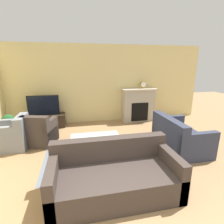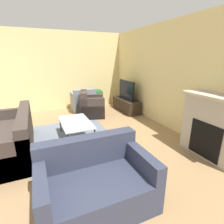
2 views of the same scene
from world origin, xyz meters
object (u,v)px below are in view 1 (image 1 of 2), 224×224
at_px(couch_loveseat, 179,138).
at_px(armchair_accent, 40,133).
at_px(couch_sectional, 114,176).
at_px(coffee_table, 96,139).
at_px(tv, 43,105).
at_px(potted_plant, 9,123).
at_px(armchair_by_window, 13,136).
at_px(mantel_clock, 143,85).

height_order(couch_loveseat, armchair_accent, same).
xyz_separation_m(couch_sectional, coffee_table, (-0.13, 1.36, 0.08)).
xyz_separation_m(tv, armchair_accent, (0.07, -1.29, -0.45)).
relative_size(tv, potted_plant, 1.40).
distance_m(couch_sectional, potted_plant, 3.63).
relative_size(armchair_by_window, armchair_accent, 0.93).
bearing_deg(mantel_clock, couch_loveseat, -89.38).
height_order(coffee_table, potted_plant, potted_plant).
relative_size(tv, coffee_table, 0.86).
distance_m(tv, couch_sectional, 3.82).
xyz_separation_m(tv, mantel_clock, (3.44, 0.09, 0.57)).
height_order(tv, armchair_by_window, tv).
bearing_deg(tv, mantel_clock, 1.49).
bearing_deg(armchair_accent, armchair_by_window, 24.44).
bearing_deg(potted_plant, couch_sectional, -48.55).
bearing_deg(mantel_clock, armchair_by_window, -159.78).
height_order(couch_sectional, potted_plant, couch_sectional).
distance_m(couch_loveseat, potted_plant, 4.58).
relative_size(couch_loveseat, mantel_clock, 5.36).
relative_size(tv, armchair_accent, 1.11).
xyz_separation_m(potted_plant, mantel_clock, (4.27, 0.83, 0.89)).
height_order(armchair_by_window, potted_plant, armchair_by_window).
xyz_separation_m(coffee_table, mantel_clock, (2.01, 2.18, 0.96)).
xyz_separation_m(couch_sectional, mantel_clock, (1.87, 3.54, 1.04)).
bearing_deg(couch_sectional, armchair_by_window, 135.74).
height_order(armchair_accent, coffee_table, armchair_accent).
bearing_deg(coffee_table, armchair_accent, 149.60).
xyz_separation_m(couch_loveseat, potted_plant, (-4.30, 1.56, 0.15)).
height_order(armchair_by_window, mantel_clock, mantel_clock).
xyz_separation_m(tv, potted_plant, (-0.83, -0.74, -0.31)).
height_order(couch_sectional, couch_loveseat, same).
bearing_deg(potted_plant, mantel_clock, 10.97).
relative_size(tv, armchair_by_window, 1.19).
distance_m(armchair_by_window, potted_plant, 0.71).
bearing_deg(armchair_by_window, potted_plant, -157.63).
relative_size(tv, couch_loveseat, 0.71).
relative_size(potted_plant, mantel_clock, 2.72).
relative_size(couch_sectional, couch_loveseat, 1.45).
xyz_separation_m(armchair_by_window, potted_plant, (-0.27, 0.64, 0.14)).
bearing_deg(tv, armchair_by_window, -111.92).
bearing_deg(coffee_table, couch_loveseat, -5.78).
distance_m(couch_loveseat, armchair_by_window, 4.13).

